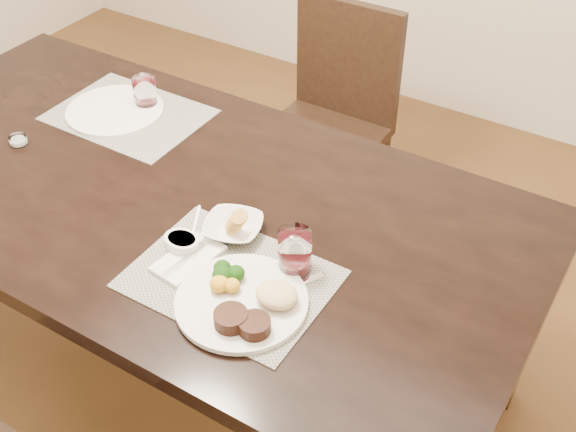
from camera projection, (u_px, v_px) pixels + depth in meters
The scene contains 14 objects.
ground_plane at pixel (193, 366), 2.43m from camera, with size 4.50×4.50×0.00m, color #462A16.
dining_table at pixel (172, 213), 2.00m from camera, with size 2.00×1.00×0.75m.
chair_far at pixel (332, 112), 2.72m from camera, with size 0.42×0.42×0.90m.
placemat_near at pixel (231, 279), 1.68m from camera, with size 0.46×0.34×0.00m, color gray.
placemat_far at pixel (129, 115), 2.23m from camera, with size 0.46×0.34×0.00m, color gray.
dinner_plate at pixel (246, 302), 1.60m from camera, with size 0.30×0.30×0.05m.
napkin_fork at pixel (189, 259), 1.72m from camera, with size 0.12×0.18×0.02m.
steak_knife at pixel (280, 305), 1.61m from camera, with size 0.08×0.21×0.01m.
cracker_bowl at pixel (233, 227), 1.79m from camera, with size 0.18×0.18×0.06m.
sauce_ramekin at pixel (182, 243), 1.75m from camera, with size 0.09×0.14×0.07m.
wine_glass_near at pixel (295, 253), 1.67m from camera, with size 0.08×0.08×0.11m.
far_plate at pixel (115, 111), 2.24m from camera, with size 0.30×0.30×0.01m, color silver.
wine_glass_far at pixel (145, 94), 2.24m from camera, with size 0.07×0.07×0.10m.
salt_cellar at pixel (18, 141), 2.11m from camera, with size 0.05×0.05×0.02m.
Camera 1 is at (1.08, -1.14, 1.94)m, focal length 45.00 mm.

